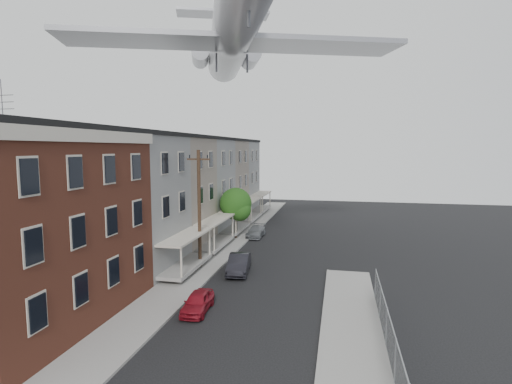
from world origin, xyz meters
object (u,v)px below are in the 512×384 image
at_px(utility_pole, 199,207).
at_px(car_mid, 239,264).
at_px(airplane, 232,36).
at_px(car_near, 198,302).
at_px(car_far, 256,232).
at_px(street_tree, 237,205).

distance_m(utility_pole, car_mid, 5.18).
xyz_separation_m(utility_pole, airplane, (0.92, 6.39, 14.17)).
relative_size(car_near, car_far, 0.86).
relative_size(street_tree, airplane, 0.17).
relative_size(utility_pole, car_near, 2.75).
distance_m(car_near, car_mid, 7.31).
distance_m(utility_pole, car_far, 12.22).
bearing_deg(car_far, car_mid, -82.91).
xyz_separation_m(utility_pole, car_mid, (3.24, -0.65, -3.99)).
height_order(car_near, airplane, airplane).
bearing_deg(airplane, car_far, 77.61).
height_order(car_near, car_mid, car_mid).
bearing_deg(street_tree, airplane, -80.54).
height_order(utility_pole, car_far, utility_pole).
bearing_deg(car_far, airplane, -101.21).
height_order(utility_pole, car_mid, utility_pole).
bearing_deg(utility_pole, car_far, 79.99).
relative_size(utility_pole, airplane, 0.29).
bearing_deg(car_mid, street_tree, 97.86).
relative_size(utility_pole, street_tree, 1.73).
bearing_deg(car_near, utility_pole, 105.76).
bearing_deg(utility_pole, street_tree, 88.11).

